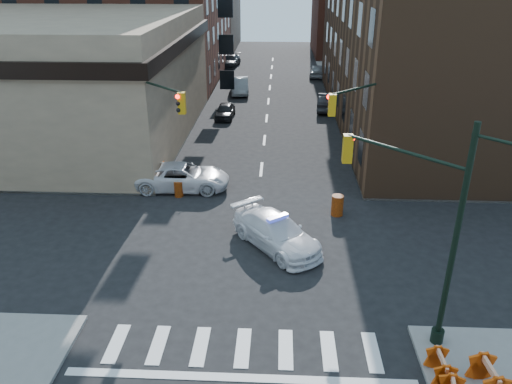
# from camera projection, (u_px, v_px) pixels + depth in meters

# --- Properties ---
(ground) EXTENTS (140.00, 140.00, 0.00)m
(ground) POSITION_uv_depth(u_px,v_px,m) (253.00, 248.00, 23.66)
(ground) COLOR black
(ground) RESTS_ON ground
(sidewalk_nw) EXTENTS (34.00, 54.50, 0.15)m
(sidewalk_nw) POSITION_uv_depth(u_px,v_px,m) (59.00, 87.00, 54.41)
(sidewalk_nw) COLOR gray
(sidewalk_nw) RESTS_ON ground
(sidewalk_ne) EXTENTS (34.00, 54.50, 0.15)m
(sidewalk_ne) POSITION_uv_depth(u_px,v_px,m) (488.00, 92.00, 52.38)
(sidewalk_ne) COLOR gray
(sidewalk_ne) RESTS_ON ground
(bank_building) EXTENTS (22.00, 22.00, 9.00)m
(bank_building) POSITION_uv_depth(u_px,v_px,m) (40.00, 78.00, 37.54)
(bank_building) COLOR #9B8265
(bank_building) RESTS_ON ground
(commercial_row_ne) EXTENTS (14.00, 34.00, 14.00)m
(commercial_row_ne) POSITION_uv_depth(u_px,v_px,m) (427.00, 35.00, 40.63)
(commercial_row_ne) COLOR #4D311F
(commercial_row_ne) RESTS_ON ground
(filler_ne) EXTENTS (16.00, 16.00, 12.00)m
(filler_ne) POSITION_uv_depth(u_px,v_px,m) (369.00, 12.00, 73.27)
(filler_ne) COLOR #5D2B1D
(filler_ne) RESTS_ON ground
(signal_pole_se) EXTENTS (5.40, 5.27, 8.00)m
(signal_pole_se) POSITION_uv_depth(u_px,v_px,m) (426.00, 218.00, 16.46)
(signal_pole_se) COLOR black
(signal_pole_se) RESTS_ON sidewalk_se
(signal_pole_nw) EXTENTS (3.58, 3.67, 8.00)m
(signal_pole_nw) POSITION_uv_depth(u_px,v_px,m) (150.00, 125.00, 26.97)
(signal_pole_nw) COLOR black
(signal_pole_nw) RESTS_ON sidewalk_nw
(signal_pole_ne) EXTENTS (3.67, 3.58, 8.00)m
(signal_pole_ne) POSITION_uv_depth(u_px,v_px,m) (368.00, 128.00, 26.47)
(signal_pole_ne) COLOR black
(signal_pole_ne) RESTS_ON sidewalk_ne
(tree_ne_near) EXTENTS (3.00, 3.00, 4.85)m
(tree_ne_near) POSITION_uv_depth(u_px,v_px,m) (350.00, 70.00, 45.51)
(tree_ne_near) COLOR black
(tree_ne_near) RESTS_ON sidewalk_ne
(tree_ne_far) EXTENTS (3.00, 3.00, 4.85)m
(tree_ne_far) POSITION_uv_depth(u_px,v_px,m) (341.00, 56.00, 52.78)
(tree_ne_far) COLOR black
(tree_ne_far) RESTS_ON sidewalk_ne
(police_car) EXTENTS (4.90, 5.44, 1.52)m
(police_car) POSITION_uv_depth(u_px,v_px,m) (276.00, 232.00, 23.47)
(police_car) COLOR white
(police_car) RESTS_ON ground
(pickup) EXTENTS (5.59, 2.67, 1.54)m
(pickup) POSITION_uv_depth(u_px,v_px,m) (183.00, 177.00, 29.64)
(pickup) COLOR silver
(pickup) RESTS_ON ground
(parked_car_wnear) EXTENTS (1.65, 3.83, 1.29)m
(parked_car_wnear) POSITION_uv_depth(u_px,v_px,m) (225.00, 111.00, 43.51)
(parked_car_wnear) COLOR black
(parked_car_wnear) RESTS_ON ground
(parked_car_wfar) EXTENTS (2.18, 5.05, 1.62)m
(parked_car_wfar) POSITION_uv_depth(u_px,v_px,m) (240.00, 86.00, 51.78)
(parked_car_wfar) COLOR gray
(parked_car_wfar) RESTS_ON ground
(parked_car_wdeep) EXTENTS (2.64, 5.26, 1.47)m
(parked_car_wdeep) POSITION_uv_depth(u_px,v_px,m) (230.00, 61.00, 65.78)
(parked_car_wdeep) COLOR black
(parked_car_wdeep) RESTS_ON ground
(parked_car_enear) EXTENTS (2.24, 4.98, 1.59)m
(parked_car_enear) POSITION_uv_depth(u_px,v_px,m) (327.00, 102.00, 45.81)
(parked_car_enear) COLOR black
(parked_car_enear) RESTS_ON ground
(parked_car_efar) EXTENTS (2.08, 4.43, 1.47)m
(parked_car_efar) POSITION_uv_depth(u_px,v_px,m) (317.00, 71.00, 59.53)
(parked_car_efar) COLOR #999DA2
(parked_car_efar) RESTS_ON ground
(pedestrian_a) EXTENTS (0.83, 0.69, 1.94)m
(pedestrian_a) POSITION_uv_depth(u_px,v_px,m) (141.00, 171.00, 29.52)
(pedestrian_a) COLOR black
(pedestrian_a) RESTS_ON sidewalk_nw
(pedestrian_b) EXTENTS (0.96, 0.76, 1.90)m
(pedestrian_b) POSITION_uv_depth(u_px,v_px,m) (58.00, 174.00, 29.17)
(pedestrian_b) COLOR black
(pedestrian_b) RESTS_ON sidewalk_nw
(pedestrian_c) EXTENTS (0.96, 1.05, 1.72)m
(pedestrian_c) POSITION_uv_depth(u_px,v_px,m) (49.00, 175.00, 29.29)
(pedestrian_c) COLOR #1F272F
(pedestrian_c) RESTS_ON sidewalk_nw
(barrel_road) EXTENTS (0.79, 0.79, 1.13)m
(barrel_road) POSITION_uv_depth(u_px,v_px,m) (337.00, 205.00, 26.56)
(barrel_road) COLOR red
(barrel_road) RESTS_ON ground
(barrel_bank) EXTENTS (0.55, 0.55, 0.92)m
(barrel_bank) POSITION_uv_depth(u_px,v_px,m) (179.00, 189.00, 28.76)
(barrel_bank) COLOR red
(barrel_bank) RESTS_ON ground
(barricade_se_a) EXTENTS (0.59, 1.14, 0.85)m
(barricade_se_a) POSITION_uv_depth(u_px,v_px,m) (440.00, 367.00, 15.87)
(barricade_se_a) COLOR orange
(barricade_se_a) RESTS_ON sidewalk_se
(barricade_se_c) EXTENTS (0.76, 1.38, 1.01)m
(barricade_se_c) POSITION_uv_depth(u_px,v_px,m) (488.00, 378.00, 15.32)
(barricade_se_c) COLOR #DE5E0A
(barricade_se_c) RESTS_ON sidewalk_se
(barricade_nw_a) EXTENTS (1.43, 0.89, 1.00)m
(barricade_nw_a) POSITION_uv_depth(u_px,v_px,m) (156.00, 170.00, 30.95)
(barricade_nw_a) COLOR red
(barricade_nw_a) RESTS_ON sidewalk_nw
(barricade_nw_b) EXTENTS (1.16, 0.58, 0.87)m
(barricade_nw_b) POSITION_uv_depth(u_px,v_px,m) (85.00, 181.00, 29.56)
(barricade_nw_b) COLOR orange
(barricade_nw_b) RESTS_ON sidewalk_nw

